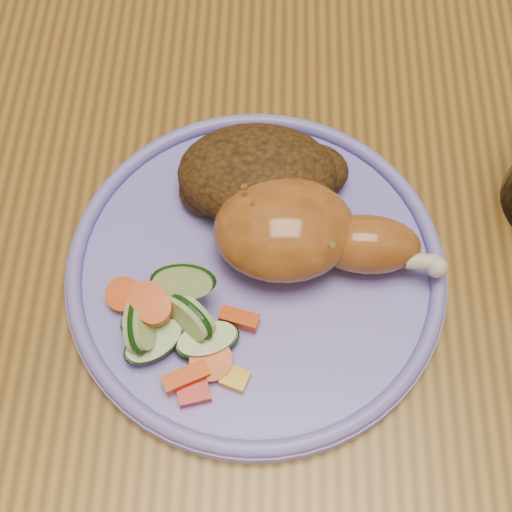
{
  "coord_description": "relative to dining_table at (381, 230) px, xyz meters",
  "views": [
    {
      "loc": [
        -0.09,
        -0.29,
        1.17
      ],
      "look_at": [
        -0.1,
        -0.09,
        0.78
      ],
      "focal_mm": 50.0,
      "sensor_mm": 36.0,
      "label": 1
    }
  ],
  "objects": [
    {
      "name": "chicken_leg",
      "position": [
        -0.07,
        -0.07,
        0.12
      ],
      "size": [
        0.15,
        0.08,
        0.05
      ],
      "color": "#A86023",
      "rests_on": "plate"
    },
    {
      "name": "plate_rim",
      "position": [
        -0.1,
        -0.09,
        0.1
      ],
      "size": [
        0.24,
        0.24,
        0.01
      ],
      "primitive_type": "torus",
      "color": "#7A70DA",
      "rests_on": "plate"
    },
    {
      "name": "dining_table",
      "position": [
        0.0,
        0.0,
        0.0
      ],
      "size": [
        0.9,
        1.4,
        0.75
      ],
      "color": "olive",
      "rests_on": "ground"
    },
    {
      "name": "vegetable_pile",
      "position": [
        -0.15,
        -0.13,
        0.11
      ],
      "size": [
        0.1,
        0.09,
        0.04
      ],
      "color": "#A50A05",
      "rests_on": "plate"
    },
    {
      "name": "rice_pilaf",
      "position": [
        -0.1,
        -0.03,
        0.11
      ],
      "size": [
        0.11,
        0.08,
        0.05
      ],
      "color": "#452B11",
      "rests_on": "plate"
    },
    {
      "name": "plate",
      "position": [
        -0.1,
        -0.09,
        0.09
      ],
      "size": [
        0.25,
        0.25,
        0.01
      ],
      "primitive_type": "cylinder",
      "color": "#7A70DA",
      "rests_on": "dining_table"
    },
    {
      "name": "ground",
      "position": [
        0.0,
        0.0,
        -0.67
      ],
      "size": [
        4.0,
        4.0,
        0.0
      ],
      "primitive_type": "plane",
      "color": "brown",
      "rests_on": "ground"
    }
  ]
}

